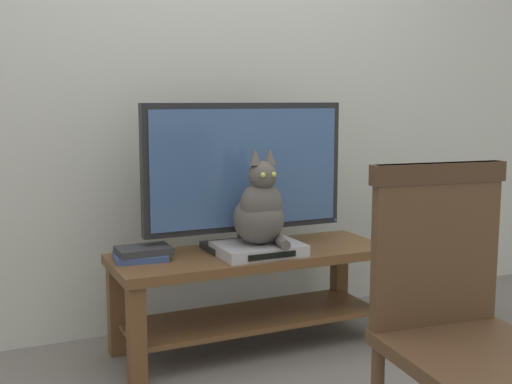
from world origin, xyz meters
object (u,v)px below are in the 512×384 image
Objects in this scene: tv_stand at (252,279)px; media_box at (259,249)px; tv at (245,173)px; potted_plant at (453,240)px; book_stack at (142,253)px; cat at (260,209)px; wooden_chair at (456,311)px.

tv_stand is 3.40× the size of media_box.
tv is 1.33× the size of potted_plant.
tv is 1.12m from potted_plant.
tv is 0.60m from book_stack.
tv_stand is at bearing 91.69° from cat.
book_stack is at bearing -178.29° from tv.
book_stack is at bearing 173.57° from tv_stand.
cat reaches higher than media_box.
tv is at bearing 90.93° from cat.
wooden_chair reaches higher than media_box.
book_stack is at bearing 112.71° from wooden_chair.
tv is 1.00× the size of wooden_chair.
wooden_chair reaches higher than tv_stand.
media_box is at bearing 92.81° from wooden_chair.
tv is 3.87× the size of book_stack.
potted_plant is at bearing -6.17° from media_box.
tv_stand is 1.32× the size of wooden_chair.
media_box is at bearing -88.89° from tv_stand.
tv_stand is 5.08× the size of book_stack.
cat reaches higher than tv_stand.
tv reaches higher than tv_stand.
book_stack is (-0.50, -0.01, -0.33)m from tv.
cat is at bearing 92.79° from wooden_chair.
cat is at bearing -85.22° from media_box.
tv_stand is 1.06m from potted_plant.
tv_stand is 1.31m from wooden_chair.
tv_stand is 0.36m from cat.
tv is 1.39m from wooden_chair.
tv_stand is 0.18m from media_box.
wooden_chair reaches higher than cat.
book_stack is (-0.56, 1.35, -0.07)m from wooden_chair.
book_stack is at bearing 163.89° from cat.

